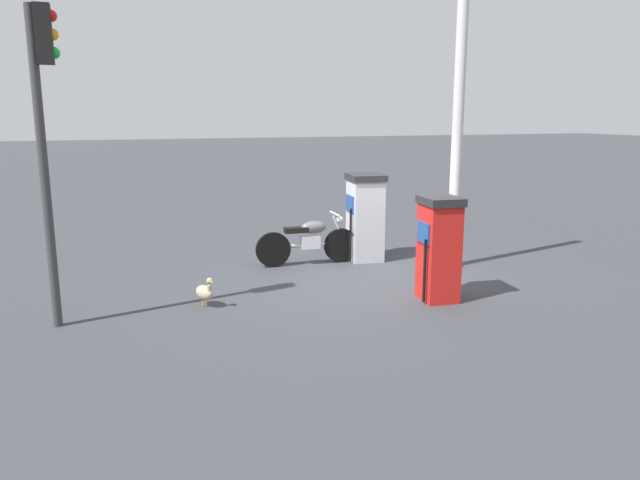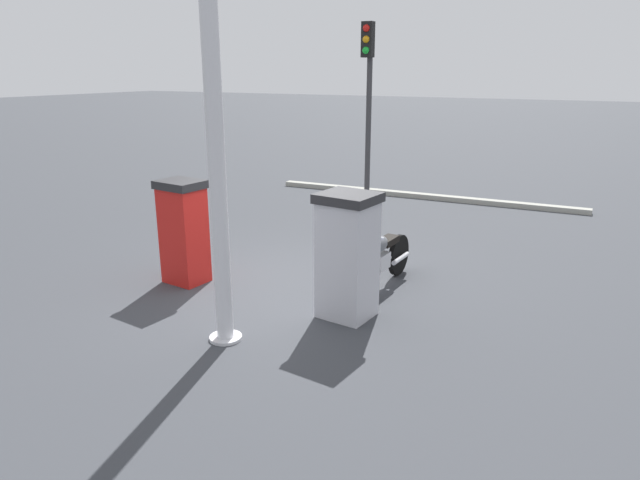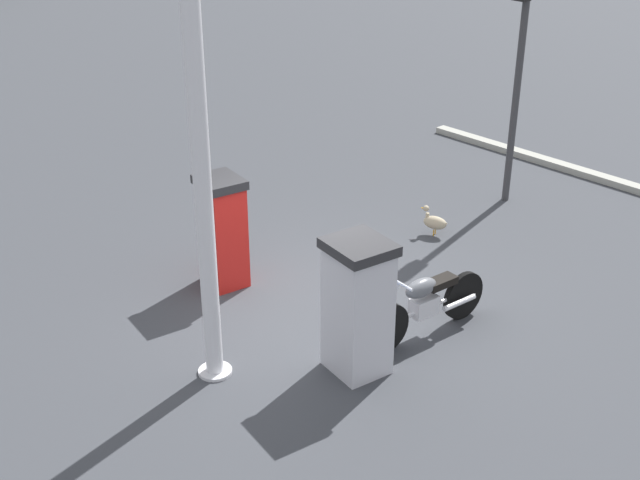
# 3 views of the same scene
# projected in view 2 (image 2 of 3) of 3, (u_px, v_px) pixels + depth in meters

# --- Properties ---
(ground_plane) EXTENTS (120.00, 120.00, 0.00)m
(ground_plane) POSITION_uv_depth(u_px,v_px,m) (281.00, 284.00, 8.80)
(ground_plane) COLOR #383A3F
(fuel_pump_near) EXTENTS (0.76, 0.79, 1.68)m
(fuel_pump_near) POSITION_uv_depth(u_px,v_px,m) (348.00, 255.00, 7.46)
(fuel_pump_near) COLOR silver
(fuel_pump_near) RESTS_ON ground
(fuel_pump_far) EXTENTS (0.65, 0.72, 1.60)m
(fuel_pump_far) POSITION_uv_depth(u_px,v_px,m) (184.00, 231.00, 8.71)
(fuel_pump_far) COLOR red
(fuel_pump_far) RESTS_ON ground
(motorcycle_near_pump) EXTENTS (1.99, 0.56, 0.97)m
(motorcycle_near_pump) POSITION_uv_depth(u_px,v_px,m) (381.00, 259.00, 8.54)
(motorcycle_near_pump) COLOR black
(motorcycle_near_pump) RESTS_ON ground
(wandering_duck) EXTENTS (0.32, 0.46, 0.48)m
(wandering_duck) POSITION_uv_depth(u_px,v_px,m) (334.00, 224.00, 11.39)
(wandering_duck) COLOR tan
(wandering_duck) RESTS_ON ground
(roadside_traffic_light) EXTENTS (0.38, 0.24, 4.14)m
(roadside_traffic_light) POSITION_uv_depth(u_px,v_px,m) (368.00, 87.00, 12.37)
(roadside_traffic_light) COLOR #38383A
(roadside_traffic_light) RESTS_ON ground
(canopy_support_pole) EXTENTS (0.40, 0.40, 4.75)m
(canopy_support_pole) POSITION_uv_depth(u_px,v_px,m) (216.00, 152.00, 6.37)
(canopy_support_pole) COLOR silver
(canopy_support_pole) RESTS_ON ground
(road_edge_kerb) EXTENTS (0.54, 7.91, 0.12)m
(road_edge_kerb) POSITION_uv_depth(u_px,v_px,m) (423.00, 196.00, 14.65)
(road_edge_kerb) COLOR #9E9E93
(road_edge_kerb) RESTS_ON ground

